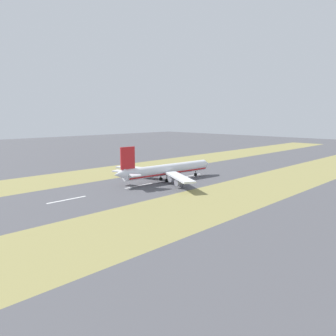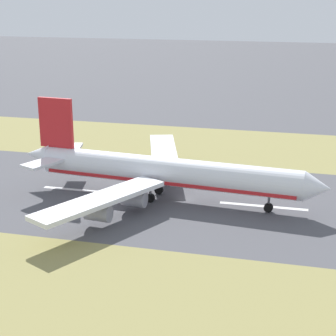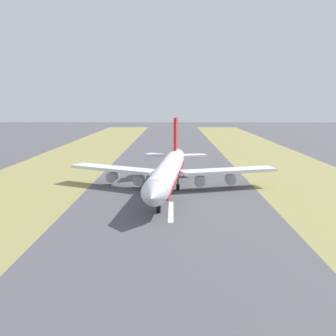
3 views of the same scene
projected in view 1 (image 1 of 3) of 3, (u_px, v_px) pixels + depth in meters
ground_plane at (172, 179)px, 183.70m from camera, size 800.00×800.00×0.00m
grass_median_west at (123, 170)px, 215.09m from camera, size 40.00×600.00×0.01m
grass_median_east at (241, 192)px, 152.31m from camera, size 40.00×600.00×0.01m
centreline_dash_near at (67, 200)px, 139.13m from camera, size 1.20×18.00×0.01m
centreline_dash_mid at (139, 186)px, 167.09m from camera, size 1.20×18.00×0.01m
centreline_dash_far at (191, 176)px, 195.05m from camera, size 1.20×18.00×0.01m
airplane_main_jet at (165, 170)px, 178.26m from camera, size 63.87×67.22×20.20m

